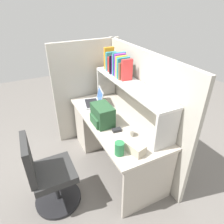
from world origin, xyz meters
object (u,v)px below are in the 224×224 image
laptop (95,101)px  office_chair (49,178)px  computer_mouse (117,130)px  tissue_box (134,148)px  snack_canister (119,148)px  backpack (102,115)px  paper_cup (130,132)px

laptop → office_chair: size_ratio=0.38×
laptop → computer_mouse: size_ratio=3.44×
tissue_box → laptop: bearing=163.4°
snack_canister → computer_mouse: bearing=156.0°
computer_mouse → backpack: bearing=-152.8°
computer_mouse → office_chair: (0.02, -0.83, -0.35)m
laptop → tissue_box: bearing=-1.9°
laptop → paper_cup: (0.87, 0.06, -0.01)m
laptop → snack_canister: bearing=-9.9°
tissue_box → office_chair: size_ratio=0.24×
computer_mouse → paper_cup: 0.17m
backpack → office_chair: 0.91m
computer_mouse → office_chair: bearing=-82.5°
tissue_box → snack_canister: snack_canister is taller
backpack → computer_mouse: backpack is taller
laptop → backpack: bearing=-12.8°
paper_cup → office_chair: (-0.12, -0.92, -0.38)m
computer_mouse → tissue_box: (0.38, -0.01, 0.03)m
computer_mouse → tissue_box: size_ratio=0.47×
laptop → snack_canister: (1.08, -0.19, 0.02)m
tissue_box → office_chair: 0.98m
computer_mouse → snack_canister: 0.39m
laptop → snack_canister: 1.09m
snack_canister → office_chair: size_ratio=0.15×
snack_canister → office_chair: bearing=-116.0°
paper_cup → tissue_box: size_ratio=0.39×
office_chair → paper_cup: bearing=-95.2°
computer_mouse → office_chair: size_ratio=0.11×
snack_canister → office_chair: office_chair is taller
backpack → computer_mouse: size_ratio=2.88×
snack_canister → laptop: bearing=170.1°
laptop → snack_canister: laptop is taller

